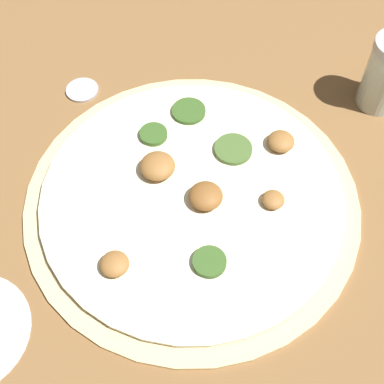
{
  "coord_description": "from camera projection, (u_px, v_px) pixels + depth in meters",
  "views": [
    {
      "loc": [
        -0.25,
        0.21,
        0.51
      ],
      "look_at": [
        0.0,
        0.0,
        0.02
      ],
      "focal_mm": 50.0,
      "sensor_mm": 36.0,
      "label": 1
    }
  ],
  "objects": [
    {
      "name": "ground_plane",
      "position": [
        192.0,
        201.0,
        0.6
      ],
      "size": [
        3.0,
        3.0,
        0.0
      ],
      "primitive_type": "plane",
      "color": "brown"
    },
    {
      "name": "pizza",
      "position": [
        192.0,
        197.0,
        0.6
      ],
      "size": [
        0.38,
        0.38,
        0.03
      ],
      "color": "beige",
      "rests_on": "ground_plane"
    },
    {
      "name": "loose_cap",
      "position": [
        84.0,
        88.0,
        0.7
      ],
      "size": [
        0.04,
        0.04,
        0.01
      ],
      "color": "#B2B2B7",
      "rests_on": "ground_plane"
    }
  ]
}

